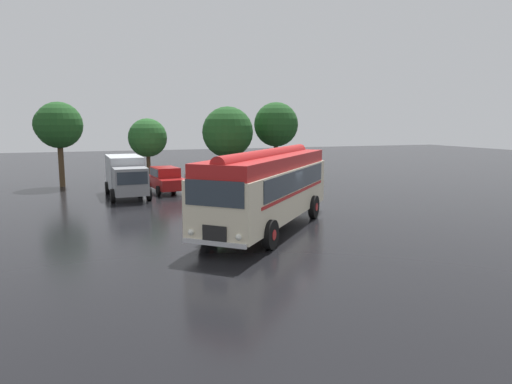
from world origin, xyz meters
TOP-DOWN VIEW (x-y plane):
  - ground_plane at (0.00, 0.00)m, footprint 120.00×120.00m
  - vintage_bus at (-0.44, -0.31)m, footprint 8.58×9.12m
  - car_near_left at (-2.98, 11.90)m, footprint 2.37×4.39m
  - car_mid_left at (-0.36, 11.63)m, footprint 2.25×4.34m
  - car_mid_right at (2.47, 11.23)m, footprint 2.42×4.41m
  - box_van at (-5.61, 10.99)m, footprint 2.54×5.85m
  - tree_far_left at (-9.81, 17.09)m, footprint 3.38×3.30m
  - tree_left_of_centre at (-3.53, 17.16)m, footprint 2.94×2.94m
  - tree_centre at (2.74, 16.33)m, footprint 4.02×4.02m
  - tree_right_of_centre at (7.19, 17.24)m, footprint 3.70×3.70m

SIDE VIEW (x-z plane):
  - ground_plane at x=0.00m, z-range 0.00..0.00m
  - car_near_left at x=-2.98m, z-range 0.02..1.68m
  - car_mid_left at x=-0.36m, z-range 0.02..1.68m
  - car_mid_right at x=2.47m, z-range 0.02..1.68m
  - box_van at x=-5.61m, z-range 0.11..2.61m
  - vintage_bus at x=-0.44m, z-range 0.15..3.64m
  - tree_left_of_centre at x=-3.53m, z-range 0.98..5.91m
  - tree_centre at x=2.74m, z-range 0.99..6.86m
  - tree_far_left at x=-9.81m, z-range 1.38..7.46m
  - tree_right_of_centre at x=7.19m, z-range 1.34..7.64m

